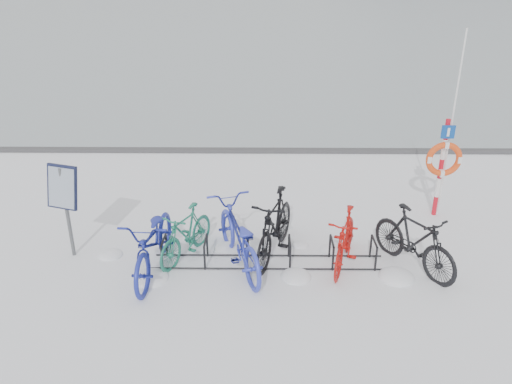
% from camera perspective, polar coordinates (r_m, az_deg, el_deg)
% --- Properties ---
extents(ground, '(900.00, 900.00, 0.00)m').
position_cam_1_polar(ground, '(8.75, 1.43, -8.10)').
color(ground, white).
rests_on(ground, ground).
extents(quay_edge, '(400.00, 0.25, 0.10)m').
position_cam_1_polar(quay_edge, '(14.10, 1.14, 4.75)').
color(quay_edge, '#3F3F42').
rests_on(quay_edge, ground).
extents(bike_rack, '(4.00, 0.48, 0.46)m').
position_cam_1_polar(bike_rack, '(8.66, 1.44, -7.08)').
color(bike_rack, black).
rests_on(bike_rack, ground).
extents(info_board, '(0.61, 0.38, 1.70)m').
position_cam_1_polar(info_board, '(9.01, -21.18, -0.04)').
color(info_board, '#595B5E').
rests_on(info_board, ground).
extents(lifebuoy_station, '(0.72, 0.22, 3.72)m').
position_cam_1_polar(lifebuoy_station, '(10.56, 20.66, 3.54)').
color(lifebuoy_station, red).
rests_on(lifebuoy_station, ground).
extents(bike_0, '(0.88, 2.21, 1.14)m').
position_cam_1_polar(bike_0, '(8.46, -11.54, -5.38)').
color(bike_0, navy).
rests_on(bike_0, ground).
extents(bike_1, '(1.09, 1.62, 0.95)m').
position_cam_1_polar(bike_1, '(8.81, -8.00, -4.55)').
color(bike_1, '#1E735A').
rests_on(bike_1, ground).
extents(bike_2, '(1.44, 2.31, 1.14)m').
position_cam_1_polar(bike_2, '(8.43, -2.06, -4.96)').
color(bike_2, '#323EBE').
rests_on(bike_2, ground).
extents(bike_3, '(1.16, 2.08, 1.20)m').
position_cam_1_polar(bike_3, '(8.73, 2.18, -3.67)').
color(bike_3, black).
rests_on(bike_3, ground).
extents(bike_4, '(0.99, 1.73, 1.00)m').
position_cam_1_polar(bike_4, '(8.62, 10.15, -5.18)').
color(bike_4, '#B7120E').
rests_on(bike_4, ground).
extents(bike_5, '(1.38, 1.82, 1.09)m').
position_cam_1_polar(bike_5, '(8.78, 17.67, -5.12)').
color(bike_5, black).
rests_on(bike_5, ground).
extents(snow_drifts, '(6.07, 1.59, 0.21)m').
position_cam_1_polar(snow_drifts, '(8.66, 2.50, -8.48)').
color(snow_drifts, white).
rests_on(snow_drifts, ground).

